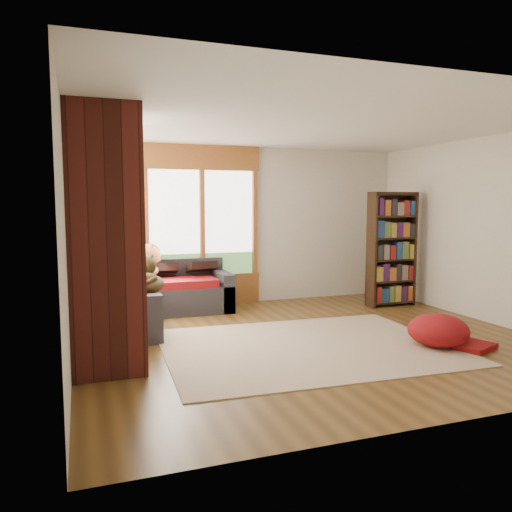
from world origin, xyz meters
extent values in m
plane|color=#4E3315|center=(0.00, 0.00, 0.00)|extent=(5.50, 5.50, 0.00)
plane|color=white|center=(0.00, 0.00, 2.60)|extent=(5.50, 5.50, 0.00)
cube|color=silver|center=(0.00, 2.50, 1.30)|extent=(5.50, 0.04, 2.60)
cube|color=silver|center=(0.00, -2.50, 1.30)|extent=(5.50, 0.04, 2.60)
cube|color=silver|center=(-2.75, 0.00, 1.30)|extent=(0.04, 5.00, 2.60)
cube|color=silver|center=(2.75, 0.00, 1.30)|extent=(0.04, 5.00, 2.60)
cube|color=#9A5A27|center=(-1.20, 2.47, 1.35)|extent=(2.82, 0.10, 1.90)
cube|color=white|center=(-1.20, 2.47, 1.35)|extent=(2.54, 0.09, 1.62)
cube|color=#9A5A27|center=(-2.72, 1.20, 1.35)|extent=(0.10, 2.62, 1.90)
cube|color=white|center=(-2.72, 1.20, 1.35)|extent=(0.09, 2.36, 1.62)
cube|color=#708254|center=(-2.69, 2.03, 1.75)|extent=(0.03, 0.72, 0.90)
cube|color=#471914|center=(-2.40, -0.35, 1.30)|extent=(0.70, 0.70, 2.60)
cube|color=#272730|center=(-1.65, 2.05, 0.21)|extent=(2.20, 0.90, 0.42)
cube|color=#272730|center=(-1.65, 2.40, 0.61)|extent=(2.20, 0.20, 0.38)
cube|color=#272730|center=(-0.65, 2.05, 0.30)|extent=(0.20, 0.90, 0.60)
cube|color=maroon|center=(-1.75, 1.93, 0.48)|extent=(1.90, 0.66, 0.12)
cube|color=#272730|center=(-2.30, 1.40, 0.21)|extent=(0.90, 2.20, 0.42)
cube|color=#272730|center=(-2.65, 1.40, 0.61)|extent=(0.20, 2.20, 0.38)
cube|color=#272730|center=(-2.30, 0.40, 0.30)|extent=(0.90, 0.20, 0.60)
cube|color=maroon|center=(-2.18, 1.05, 0.48)|extent=(0.66, 1.20, 0.12)
cube|color=maroon|center=(-2.18, 2.00, 0.48)|extent=(0.66, 0.66, 0.12)
cube|color=beige|center=(-0.18, -0.29, 0.01)|extent=(3.39, 2.65, 0.01)
cube|color=black|center=(2.52, 1.43, 0.93)|extent=(0.04, 0.26, 1.85)
cube|color=black|center=(1.76, 1.43, 0.93)|extent=(0.04, 0.26, 1.85)
cube|color=black|center=(2.14, 1.55, 0.93)|extent=(0.79, 0.02, 1.85)
cube|color=black|center=(2.14, 1.43, 0.06)|extent=(0.71, 0.24, 0.03)
cube|color=black|center=(2.14, 1.43, 0.41)|extent=(0.71, 0.24, 0.03)
cube|color=black|center=(2.14, 1.43, 0.76)|extent=(0.71, 0.24, 0.03)
cube|color=black|center=(2.14, 1.43, 1.11)|extent=(0.71, 0.24, 0.03)
cube|color=black|center=(2.14, 1.43, 1.46)|extent=(0.71, 0.24, 0.03)
cube|color=black|center=(2.14, 1.43, 1.81)|extent=(0.71, 0.24, 0.03)
cube|color=#726659|center=(2.14, 1.41, 0.93)|extent=(0.67, 0.18, 1.69)
ellipsoid|color=maroon|center=(1.29, -0.77, 0.20)|extent=(0.84, 0.84, 0.38)
ellipsoid|color=brown|center=(-1.90, 1.95, 0.74)|extent=(0.96, 0.87, 0.27)
sphere|color=brown|center=(-1.65, 2.11, 0.87)|extent=(0.45, 0.45, 0.33)
cone|color=brown|center=(-1.70, 2.08, 1.00)|extent=(0.17, 0.17, 0.14)
ellipsoid|color=black|center=(-1.86, 0.92, 0.71)|extent=(0.52, 0.74, 0.24)
sphere|color=black|center=(-1.83, 1.18, 0.82)|extent=(0.31, 0.31, 0.28)
cone|color=black|center=(-1.84, 1.13, 0.94)|extent=(0.11, 0.11, 0.12)
cube|color=black|center=(-0.95, 2.26, 0.76)|extent=(0.45, 0.12, 0.45)
cube|color=black|center=(-1.55, 2.26, 0.76)|extent=(0.45, 0.12, 0.45)
cube|color=black|center=(-2.48, 1.80, 0.76)|extent=(0.45, 0.12, 0.45)
cube|color=black|center=(-2.48, 0.70, 0.76)|extent=(0.45, 0.12, 0.45)
camera|label=1|loc=(-2.63, -5.44, 1.66)|focal=35.00mm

